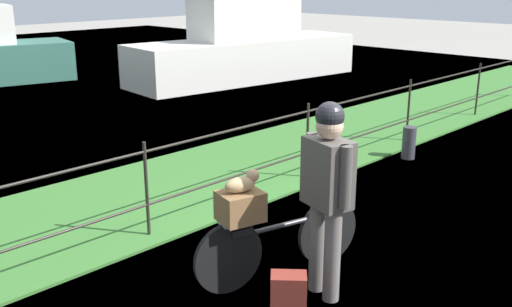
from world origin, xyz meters
name	(u,v)px	position (x,y,z in m)	size (l,w,h in m)	color
ground_plane	(373,255)	(0.00, 0.00, 0.00)	(60.00, 60.00, 0.00)	gray
grass_strip	(187,184)	(0.00, 2.87, 0.01)	(27.00, 2.40, 0.03)	#38702D
iron_fence	(237,155)	(0.00, 1.91, 0.61)	(18.04, 0.04, 1.03)	#28231E
bicycle_main	(279,242)	(-0.97, 0.38, 0.34)	(1.65, 0.48, 0.64)	black
wooden_crate	(240,206)	(-1.34, 0.48, 0.77)	(0.36, 0.29, 0.25)	brown
terrier_dog	(243,183)	(-1.32, 0.47, 0.97)	(0.32, 0.21, 0.18)	tan
cyclist_person	(327,184)	(-0.92, -0.10, 1.00)	(0.35, 0.53, 1.68)	slate
backpack_on_paving	(288,297)	(-1.42, -0.14, 0.20)	(0.28, 0.18, 0.40)	maroon
mooring_bollard	(409,143)	(3.06, 1.41, 0.24)	(0.20, 0.20, 0.48)	#38383D
moored_boat_far	(245,50)	(6.25, 8.14, 0.78)	(6.52, 2.47, 3.72)	silver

